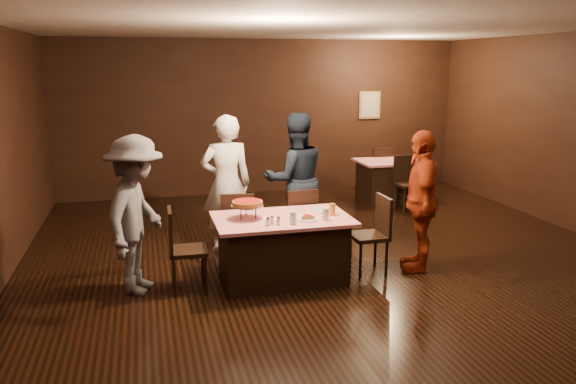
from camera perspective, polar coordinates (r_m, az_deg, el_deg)
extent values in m
plane|color=black|center=(6.80, 6.80, -9.00)|extent=(10.00, 10.00, 0.00)
cube|color=silver|center=(6.33, 7.55, 17.08)|extent=(8.00, 10.00, 0.04)
cube|color=black|center=(11.16, -2.37, 7.60)|extent=(8.00, 0.04, 3.00)
cube|color=tan|center=(11.78, 8.29, 8.73)|extent=(0.46, 0.03, 0.56)
cube|color=beige|center=(11.75, 8.34, 8.73)|extent=(0.38, 0.01, 0.48)
cube|color=red|center=(6.69, -0.60, -5.77)|extent=(1.60, 1.00, 0.77)
cube|color=red|center=(10.72, 10.50, 1.15)|extent=(1.30, 0.90, 0.77)
cube|color=black|center=(7.29, -5.08, -3.50)|extent=(0.49, 0.49, 0.95)
cube|color=black|center=(7.45, 1.00, -3.08)|extent=(0.46, 0.46, 0.95)
cube|color=black|center=(6.50, -10.10, -5.71)|extent=(0.43, 0.43, 0.95)
cube|color=black|center=(7.00, 8.21, -4.29)|extent=(0.42, 0.42, 0.95)
cube|color=black|center=(10.09, 12.19, 0.87)|extent=(0.44, 0.44, 0.95)
cube|color=black|center=(11.24, 9.24, 2.21)|extent=(0.42, 0.42, 0.95)
imported|color=white|center=(7.64, -6.27, 0.83)|extent=(0.69, 0.45, 1.88)
imported|color=black|center=(7.90, 0.74, 1.29)|extent=(0.93, 0.74, 1.87)
imported|color=slate|center=(6.44, -15.13, -2.27)|extent=(1.04, 1.31, 1.78)
imported|color=#9D2E10|center=(7.09, 13.34, -0.89)|extent=(0.78, 1.11, 1.76)
cylinder|color=black|center=(6.62, -4.28, -1.85)|extent=(0.01, 0.01, 0.15)
cylinder|color=black|center=(6.46, -4.80, -2.23)|extent=(0.01, 0.01, 0.15)
cylinder|color=black|center=(6.49, -3.29, -2.13)|extent=(0.01, 0.01, 0.15)
cylinder|color=silver|center=(6.50, -4.14, -1.39)|extent=(0.38, 0.38, 0.01)
cylinder|color=#B27233|center=(6.50, -4.14, -1.13)|extent=(0.35, 0.35, 0.05)
cylinder|color=#A5140C|center=(6.49, -4.15, -0.89)|extent=(0.30, 0.30, 0.01)
cylinder|color=white|center=(6.47, 1.93, -2.79)|extent=(0.25, 0.25, 0.01)
cylinder|color=#B27233|center=(6.46, 1.93, -2.55)|extent=(0.18, 0.18, 0.04)
cylinder|color=#A5140C|center=(6.46, 1.94, -2.36)|extent=(0.14, 0.14, 0.01)
cylinder|color=white|center=(6.86, 3.56, -1.89)|extent=(0.25, 0.25, 0.01)
cylinder|color=silver|center=(6.29, 0.50, -2.65)|extent=(0.08, 0.08, 0.14)
cylinder|color=silver|center=(6.45, 3.82, -2.29)|extent=(0.08, 0.08, 0.14)
cylinder|color=#BF7F26|center=(6.68, 4.50, -1.77)|extent=(0.08, 0.08, 0.14)
cylinder|color=silver|center=(6.29, -1.65, -2.94)|extent=(0.04, 0.04, 0.08)
cylinder|color=silver|center=(6.28, -1.65, -2.54)|extent=(0.05, 0.05, 0.02)
cylinder|color=silver|center=(6.26, -1.01, -3.02)|extent=(0.04, 0.04, 0.08)
cylinder|color=silver|center=(6.25, -1.01, -2.62)|extent=(0.05, 0.05, 0.02)
cylinder|color=silver|center=(6.23, -2.08, -3.09)|extent=(0.04, 0.04, 0.08)
cylinder|color=silver|center=(6.22, -2.09, -2.70)|extent=(0.05, 0.05, 0.02)
cube|color=white|center=(6.65, 1.91, -2.39)|extent=(0.19, 0.19, 0.01)
cube|color=white|center=(6.50, -1.78, -2.77)|extent=(0.21, 0.21, 0.01)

